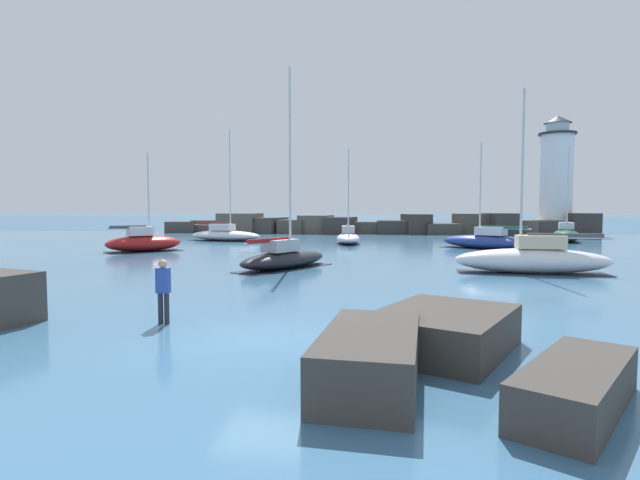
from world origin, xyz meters
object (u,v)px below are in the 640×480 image
(sailboat_moored_1, at_px, (284,257))
(sailboat_moored_5, at_px, (566,235))
(sailboat_moored_3, at_px, (533,259))
(sailboat_moored_0, at_px, (143,242))
(sailboat_moored_2, at_px, (487,241))
(sailboat_moored_4, at_px, (225,235))
(sailboat_moored_6, at_px, (348,237))
(person_on_rocks, at_px, (163,288))
(lighthouse, at_px, (556,183))

(sailboat_moored_1, bearing_deg, sailboat_moored_5, 47.12)
(sailboat_moored_1, distance_m, sailboat_moored_3, 12.53)
(sailboat_moored_0, bearing_deg, sailboat_moored_2, 12.81)
(sailboat_moored_3, relative_size, sailboat_moored_5, 1.02)
(sailboat_moored_0, height_order, sailboat_moored_4, sailboat_moored_4)
(sailboat_moored_5, distance_m, sailboat_moored_6, 20.83)
(sailboat_moored_6, bearing_deg, sailboat_moored_2, -20.03)
(sailboat_moored_4, height_order, person_on_rocks, sailboat_moored_4)
(lighthouse, height_order, person_on_rocks, lighthouse)
(sailboat_moored_1, height_order, sailboat_moored_5, sailboat_moored_1)
(sailboat_moored_3, height_order, sailboat_moored_6, sailboat_moored_3)
(lighthouse, relative_size, sailboat_moored_6, 1.71)
(lighthouse, distance_m, sailboat_moored_3, 41.22)
(sailboat_moored_3, relative_size, person_on_rocks, 5.00)
(sailboat_moored_0, xyz_separation_m, person_on_rocks, (11.79, -21.66, 0.33))
(lighthouse, xyz_separation_m, sailboat_moored_6, (-23.71, -19.78, -5.65))
(sailboat_moored_2, relative_size, sailboat_moored_5, 0.94)
(sailboat_moored_2, bearing_deg, sailboat_moored_6, 159.97)
(sailboat_moored_4, distance_m, person_on_rocks, 35.37)
(lighthouse, distance_m, sailboat_moored_5, 16.01)
(lighthouse, bearing_deg, sailboat_moored_4, -154.28)
(sailboat_moored_2, distance_m, sailboat_moored_3, 14.84)
(sailboat_moored_6, bearing_deg, sailboat_moored_4, 168.61)
(sailboat_moored_5, distance_m, person_on_rocks, 43.20)
(person_on_rocks, bearing_deg, sailboat_moored_6, 85.35)
(sailboat_moored_6, distance_m, person_on_rocks, 31.66)
(sailboat_moored_5, xyz_separation_m, person_on_rocks, (-22.74, -36.73, 0.31))
(sailboat_moored_2, xyz_separation_m, sailboat_moored_3, (-0.59, -14.83, 0.07))
(sailboat_moored_0, relative_size, sailboat_moored_1, 0.68)
(sailboat_moored_6, height_order, person_on_rocks, sailboat_moored_6)
(sailboat_moored_4, bearing_deg, sailboat_moored_0, -99.69)
(sailboat_moored_6, xyz_separation_m, person_on_rocks, (-2.57, -31.55, 0.42))
(person_on_rocks, bearing_deg, lighthouse, 62.90)
(sailboat_moored_3, xyz_separation_m, sailboat_moored_5, (9.56, 24.09, -0.01))
(sailboat_moored_5, bearing_deg, sailboat_moored_6, -165.60)
(lighthouse, xyz_separation_m, sailboat_moored_1, (-25.62, -38.39, -5.65))
(lighthouse, relative_size, sailboat_moored_1, 1.35)
(sailboat_moored_6, bearing_deg, person_on_rocks, -94.65)
(sailboat_moored_1, relative_size, person_on_rocks, 5.93)
(sailboat_moored_4, xyz_separation_m, sailboat_moored_5, (32.42, 2.71, 0.09))
(sailboat_moored_5, bearing_deg, lighthouse, 76.42)
(lighthouse, height_order, sailboat_moored_5, lighthouse)
(sailboat_moored_2, xyz_separation_m, person_on_rocks, (-13.77, -27.47, 0.37))
(person_on_rocks, bearing_deg, sailboat_moored_4, 105.88)
(sailboat_moored_3, distance_m, sailboat_moored_4, 31.30)
(sailboat_moored_5, relative_size, sailboat_moored_6, 1.06)
(sailboat_moored_0, bearing_deg, sailboat_moored_3, -19.86)
(sailboat_moored_0, xyz_separation_m, sailboat_moored_2, (25.56, 5.81, -0.04))
(sailboat_moored_1, bearing_deg, sailboat_moored_6, 84.14)
(lighthouse, height_order, sailboat_moored_0, lighthouse)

